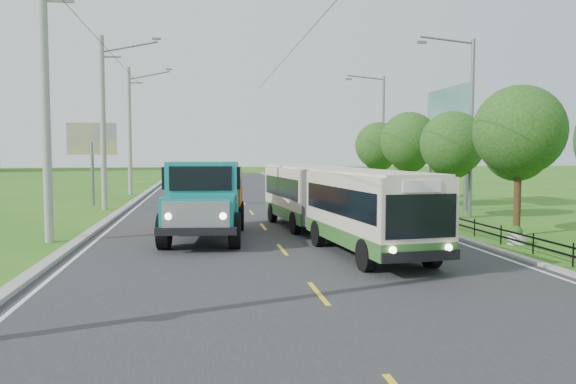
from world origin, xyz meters
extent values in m
plane|color=#286117|center=(0.00, 0.00, 0.00)|extent=(240.00, 240.00, 0.00)
cube|color=#28282B|center=(0.00, 20.00, 0.01)|extent=(14.00, 120.00, 0.02)
cube|color=#9E9E99|center=(-7.20, 20.00, 0.07)|extent=(0.40, 120.00, 0.15)
cube|color=#9E9E99|center=(7.15, 20.00, 0.05)|extent=(0.30, 120.00, 0.10)
cube|color=silver|center=(-6.65, 20.00, 0.02)|extent=(0.12, 120.00, 0.00)
cube|color=silver|center=(6.65, 20.00, 0.02)|extent=(0.12, 120.00, 0.00)
cube|color=yellow|center=(0.00, 0.00, 0.02)|extent=(0.12, 2.20, 0.00)
cube|color=black|center=(8.00, 14.00, 0.30)|extent=(0.04, 40.00, 0.60)
cylinder|color=gray|center=(-8.30, 9.00, 5.00)|extent=(0.32, 0.32, 10.00)
cube|color=slate|center=(-7.80, 9.00, 8.80)|extent=(1.20, 0.10, 0.10)
cylinder|color=gray|center=(-8.30, 21.00, 5.00)|extent=(0.32, 0.32, 10.00)
cube|color=slate|center=(-7.80, 21.00, 8.80)|extent=(1.20, 0.10, 0.10)
cube|color=slate|center=(-5.20, 21.00, 9.90)|extent=(0.50, 0.18, 0.12)
cylinder|color=gray|center=(-8.30, 33.00, 5.00)|extent=(0.32, 0.32, 10.00)
cube|color=slate|center=(-7.80, 33.00, 8.80)|extent=(1.20, 0.10, 0.10)
cube|color=slate|center=(-5.20, 33.00, 9.90)|extent=(0.50, 0.18, 0.12)
cylinder|color=#382314|center=(9.80, 8.00, 1.68)|extent=(0.28, 0.28, 3.36)
sphere|color=#174212|center=(9.80, 8.00, 4.20)|extent=(3.60, 3.60, 3.60)
sphere|color=#174212|center=(10.00, 8.50, 3.48)|extent=(2.64, 2.64, 2.64)
cylinder|color=#382314|center=(9.80, 14.00, 1.51)|extent=(0.28, 0.28, 3.02)
sphere|color=#174212|center=(9.80, 14.00, 3.78)|extent=(3.24, 3.24, 3.24)
sphere|color=#174212|center=(10.00, 14.50, 3.13)|extent=(2.38, 2.38, 2.38)
cylinder|color=#382314|center=(9.80, 20.00, 1.62)|extent=(0.28, 0.28, 3.25)
sphere|color=#174212|center=(9.80, 20.00, 4.06)|extent=(3.48, 3.48, 3.48)
sphere|color=#174212|center=(10.00, 20.50, 3.36)|extent=(2.55, 2.55, 2.55)
cylinder|color=#382314|center=(9.80, 26.00, 1.54)|extent=(0.28, 0.28, 3.08)
sphere|color=#174212|center=(9.80, 26.00, 3.85)|extent=(3.30, 3.30, 3.30)
sphere|color=#174212|center=(10.00, 26.50, 3.19)|extent=(2.42, 2.42, 2.42)
cylinder|color=slate|center=(10.80, 14.00, 4.50)|extent=(0.20, 0.20, 9.00)
cylinder|color=slate|center=(9.40, 14.00, 8.90)|extent=(2.80, 0.10, 0.34)
cube|color=slate|center=(8.10, 14.00, 8.75)|extent=(0.45, 0.16, 0.12)
cylinder|color=slate|center=(10.80, 28.00, 4.50)|extent=(0.20, 0.20, 9.00)
cylinder|color=slate|center=(9.40, 28.00, 8.90)|extent=(2.80, 0.10, 0.34)
cube|color=slate|center=(8.10, 28.00, 8.75)|extent=(0.45, 0.16, 0.12)
cylinder|color=silver|center=(8.60, 6.00, 0.20)|extent=(0.64, 0.64, 0.40)
sphere|color=#174212|center=(8.60, 6.00, 0.45)|extent=(0.44, 0.44, 0.44)
cylinder|color=silver|center=(8.60, 14.00, 0.20)|extent=(0.64, 0.64, 0.40)
sphere|color=#174212|center=(8.60, 14.00, 0.45)|extent=(0.44, 0.44, 0.44)
cylinder|color=silver|center=(8.60, 22.00, 0.20)|extent=(0.64, 0.64, 0.40)
sphere|color=#174212|center=(8.60, 22.00, 0.45)|extent=(0.44, 0.44, 0.44)
cylinder|color=slate|center=(-9.50, 24.00, 2.00)|extent=(0.20, 0.20, 4.00)
cube|color=yellow|center=(-9.50, 24.00, 4.20)|extent=(3.00, 0.15, 2.00)
cylinder|color=slate|center=(12.30, 17.50, 2.50)|extent=(0.24, 0.24, 5.00)
cylinder|color=slate|center=(12.30, 22.50, 2.50)|extent=(0.24, 0.24, 5.00)
cube|color=#144C47|center=(12.30, 20.00, 5.80)|extent=(0.20, 6.00, 3.00)
cube|color=#316428|center=(2.60, 4.40, 0.71)|extent=(2.91, 6.88, 0.49)
cube|color=beige|center=(2.60, 4.40, 1.81)|extent=(2.91, 6.88, 1.72)
cube|color=black|center=(2.60, 4.40, 1.82)|extent=(2.89, 6.35, 0.85)
cube|color=#316428|center=(1.83, 11.72, 0.71)|extent=(2.86, 6.44, 0.49)
cube|color=beige|center=(1.83, 11.72, 1.81)|extent=(2.86, 6.44, 1.72)
cube|color=black|center=(1.83, 11.72, 1.82)|extent=(2.84, 5.91, 0.85)
cube|color=#4C4C4C|center=(2.20, 8.17, 1.57)|extent=(2.18, 1.10, 2.12)
cube|color=black|center=(2.94, 1.06, 1.67)|extent=(2.00, 0.26, 1.16)
cylinder|color=black|center=(1.81, 2.22, 0.46)|extent=(0.38, 0.95, 0.93)
cylinder|color=black|center=(3.82, 2.42, 0.46)|extent=(0.38, 0.95, 0.93)
cylinder|color=black|center=(1.36, 6.56, 0.46)|extent=(0.38, 0.95, 0.93)
cylinder|color=black|center=(3.36, 6.77, 0.46)|extent=(0.38, 0.95, 0.93)
cylinder|color=black|center=(1.04, 9.58, 0.46)|extent=(0.38, 0.95, 0.93)
cylinder|color=black|center=(3.05, 9.79, 0.46)|extent=(0.38, 0.95, 0.93)
cylinder|color=black|center=(0.62, 13.66, 0.46)|extent=(0.38, 0.95, 0.93)
cylinder|color=black|center=(2.62, 13.87, 0.46)|extent=(0.38, 0.95, 0.93)
cube|color=#158081|center=(-2.81, 6.44, 1.26)|extent=(2.56, 1.84, 1.15)
cube|color=#158081|center=(-2.64, 8.15, 1.84)|extent=(2.70, 2.08, 2.30)
cube|color=black|center=(-2.64, 8.15, 2.41)|extent=(2.91, 1.76, 0.80)
cube|color=black|center=(-2.55, 9.07, 0.75)|extent=(1.81, 6.97, 0.29)
cube|color=orange|center=(-2.36, 11.01, 1.90)|extent=(2.97, 3.69, 1.49)
cylinder|color=black|center=(-3.99, 6.78, 0.63)|extent=(0.52, 1.30, 1.26)
cylinder|color=black|center=(-1.59, 6.55, 0.63)|extent=(0.52, 1.30, 1.26)
cylinder|color=black|center=(-3.54, 11.36, 0.63)|extent=(0.52, 1.30, 1.26)
cylinder|color=black|center=(-1.14, 11.12, 0.63)|extent=(0.52, 1.30, 1.26)
camera|label=1|loc=(-2.67, -12.72, 3.31)|focal=35.00mm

